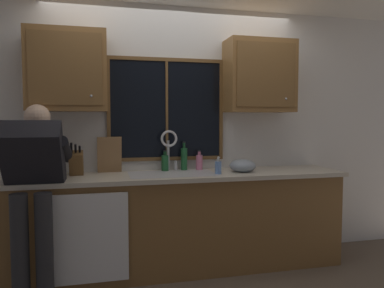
% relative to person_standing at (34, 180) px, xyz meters
% --- Properties ---
extents(back_wall, '(5.50, 0.12, 2.55)m').
position_rel_person_standing_xyz_m(back_wall, '(1.23, 0.67, 0.32)').
color(back_wall, silver).
rests_on(back_wall, floor).
extents(window_glass, '(1.10, 0.02, 0.95)m').
position_rel_person_standing_xyz_m(window_glass, '(1.15, 0.60, 0.57)').
color(window_glass, black).
extents(window_frame_top, '(1.17, 0.02, 0.04)m').
position_rel_person_standing_xyz_m(window_frame_top, '(1.15, 0.59, 1.06)').
color(window_frame_top, brown).
extents(window_frame_bottom, '(1.17, 0.02, 0.04)m').
position_rel_person_standing_xyz_m(window_frame_bottom, '(1.15, 0.59, 0.07)').
color(window_frame_bottom, brown).
extents(window_frame_left, '(0.03, 0.02, 0.95)m').
position_rel_person_standing_xyz_m(window_frame_left, '(0.58, 0.59, 0.57)').
color(window_frame_left, brown).
extents(window_frame_right, '(0.03, 0.02, 0.95)m').
position_rel_person_standing_xyz_m(window_frame_right, '(1.72, 0.59, 0.57)').
color(window_frame_right, brown).
extents(window_mullion_center, '(0.02, 0.02, 0.95)m').
position_rel_person_standing_xyz_m(window_mullion_center, '(1.15, 0.59, 0.57)').
color(window_mullion_center, brown).
extents(lower_cabinet_run, '(3.10, 0.58, 0.88)m').
position_rel_person_standing_xyz_m(lower_cabinet_run, '(1.23, 0.32, -0.52)').
color(lower_cabinet_run, brown).
rests_on(lower_cabinet_run, floor).
extents(countertop, '(3.16, 0.62, 0.04)m').
position_rel_person_standing_xyz_m(countertop, '(1.23, 0.30, -0.06)').
color(countertop, beige).
rests_on(countertop, lower_cabinet_run).
extents(dishwasher_front, '(0.60, 0.02, 0.74)m').
position_rel_person_standing_xyz_m(dishwasher_front, '(0.42, 0.00, -0.50)').
color(dishwasher_front, white).
extents(upper_cabinet_left, '(0.69, 0.36, 0.72)m').
position_rel_person_standing_xyz_m(upper_cabinet_left, '(0.23, 0.44, 0.90)').
color(upper_cabinet_left, olive).
extents(upper_cabinet_right, '(0.69, 0.36, 0.72)m').
position_rel_person_standing_xyz_m(upper_cabinet_right, '(2.08, 0.44, 0.90)').
color(upper_cabinet_right, olive).
extents(sink, '(0.80, 0.46, 0.21)m').
position_rel_person_standing_xyz_m(sink, '(1.15, 0.31, -0.14)').
color(sink, '#B7B7BC').
rests_on(sink, lower_cabinet_run).
extents(faucet, '(0.18, 0.09, 0.40)m').
position_rel_person_standing_xyz_m(faucet, '(1.16, 0.49, 0.21)').
color(faucet, silver).
rests_on(faucet, countertop).
extents(person_standing, '(0.53, 0.69, 1.55)m').
position_rel_person_standing_xyz_m(person_standing, '(0.00, 0.00, 0.00)').
color(person_standing, '#262628').
rests_on(person_standing, floor).
extents(knife_block, '(0.12, 0.18, 0.32)m').
position_rel_person_standing_xyz_m(knife_block, '(0.29, 0.42, 0.07)').
color(knife_block, brown).
rests_on(knife_block, countertop).
extents(cutting_board, '(0.23, 0.09, 0.34)m').
position_rel_person_standing_xyz_m(cutting_board, '(0.59, 0.52, 0.13)').
color(cutting_board, '#997047').
rests_on(cutting_board, countertop).
extents(mixing_bowl, '(0.25, 0.25, 0.13)m').
position_rel_person_standing_xyz_m(mixing_bowl, '(1.84, 0.29, 0.02)').
color(mixing_bowl, '#8C99A8').
rests_on(mixing_bowl, countertop).
extents(soap_dispenser, '(0.06, 0.07, 0.16)m').
position_rel_person_standing_xyz_m(soap_dispenser, '(1.56, 0.19, 0.02)').
color(soap_dispenser, '#668CCC').
rests_on(soap_dispenser, countertop).
extents(bottle_green_glass, '(0.07, 0.07, 0.20)m').
position_rel_person_standing_xyz_m(bottle_green_glass, '(1.12, 0.52, 0.05)').
color(bottle_green_glass, '#1E592D').
rests_on(bottle_green_glass, countertop).
extents(bottle_tall_clear, '(0.07, 0.07, 0.20)m').
position_rel_person_standing_xyz_m(bottle_tall_clear, '(1.47, 0.52, 0.04)').
color(bottle_tall_clear, pink).
rests_on(bottle_tall_clear, countertop).
extents(bottle_amber_small, '(0.06, 0.06, 0.29)m').
position_rel_person_standing_xyz_m(bottle_amber_small, '(1.32, 0.53, 0.08)').
color(bottle_amber_small, '#1E592D').
rests_on(bottle_amber_small, countertop).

